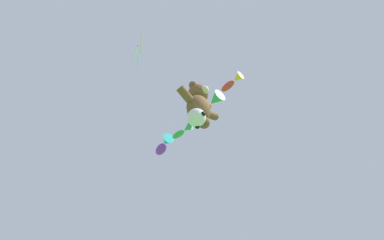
{
  "coord_description": "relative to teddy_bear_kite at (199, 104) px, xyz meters",
  "views": [
    {
      "loc": [
        -6.02,
        -0.45,
        1.78
      ],
      "look_at": [
        -0.68,
        4.79,
        9.9
      ],
      "focal_mm": 24.0,
      "sensor_mm": 36.0,
      "label": 1
    }
  ],
  "objects": [
    {
      "name": "teddy_bear_kite",
      "position": [
        0.0,
        0.0,
        0.0
      ],
      "size": [
        2.38,
        1.05,
        2.42
      ],
      "color": "brown"
    },
    {
      "name": "soccer_ball_kite",
      "position": [
        -0.3,
        -0.15,
        -1.24
      ],
      "size": [
        0.8,
        0.8,
        0.74
      ],
      "color": "white"
    },
    {
      "name": "fish_kite_crimson",
      "position": [
        2.33,
        -0.52,
        3.53
      ],
      "size": [
        0.55,
        1.47,
        0.51
      ],
      "color": "red"
    },
    {
      "name": "fish_kite_tangerine",
      "position": [
        2.77,
        1.66,
        3.67
      ],
      "size": [
        1.07,
        2.54,
        0.81
      ],
      "color": "orange"
    },
    {
      "name": "fish_kite_emerald",
      "position": [
        2.77,
        3.93,
        3.03
      ],
      "size": [
        0.53,
        1.59,
        0.52
      ],
      "color": "green"
    },
    {
      "name": "fish_kite_violet",
      "position": [
        3.12,
        6.22,
        3.51
      ],
      "size": [
        1.3,
        2.07,
        0.83
      ],
      "color": "purple"
    },
    {
      "name": "diamond_kite",
      "position": [
        -2.71,
        1.29,
        3.2
      ],
      "size": [
        0.64,
        0.84,
        2.64
      ],
      "color": "yellow"
    }
  ]
}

